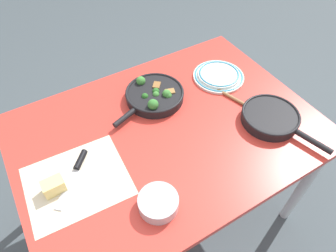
{
  "coord_description": "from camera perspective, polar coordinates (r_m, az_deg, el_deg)",
  "views": [
    {
      "loc": [
        0.42,
        0.71,
        1.7
      ],
      "look_at": [
        0.0,
        0.0,
        0.75
      ],
      "focal_mm": 32.0,
      "sensor_mm": 36.0,
      "label": 1
    }
  ],
  "objects": [
    {
      "name": "cheese_block",
      "position": [
        1.15,
        -20.93,
        -10.68
      ],
      "size": [
        0.08,
        0.05,
        0.06
      ],
      "color": "#EFD67A",
      "rests_on": "dining_table_red"
    },
    {
      "name": "grater_knife",
      "position": [
        1.19,
        -17.1,
        -7.99
      ],
      "size": [
        0.19,
        0.2,
        0.02
      ],
      "rotation": [
        0.0,
        0.0,
        0.83
      ],
      "color": "silver",
      "rests_on": "dining_table_red"
    },
    {
      "name": "skillet_eggs",
      "position": [
        1.35,
        19.0,
        1.55
      ],
      "size": [
        0.25,
        0.39,
        0.05
      ],
      "rotation": [
        0.0,
        0.0,
        1.83
      ],
      "color": "black",
      "rests_on": "dining_table_red"
    },
    {
      "name": "parchment_sheet",
      "position": [
        1.17,
        -16.96,
        -10.02
      ],
      "size": [
        0.38,
        0.32,
        0.0
      ],
      "color": "beige",
      "rests_on": "dining_table_red"
    },
    {
      "name": "wooden_spoon",
      "position": [
        1.4,
        14.27,
        4.09
      ],
      "size": [
        0.14,
        0.38,
        0.02
      ],
      "rotation": [
        0.0,
        0.0,
        1.87
      ],
      "color": "#996B42",
      "rests_on": "dining_table_red"
    },
    {
      "name": "prep_bowl_steel",
      "position": [
        1.05,
        -1.86,
        -14.41
      ],
      "size": [
        0.14,
        0.14,
        0.05
      ],
      "color": "#B7B7BC",
      "rests_on": "dining_table_red"
    },
    {
      "name": "dining_table_red",
      "position": [
        1.33,
        0.0,
        -2.76
      ],
      "size": [
        1.26,
        0.91,
        0.73
      ],
      "color": "red",
      "rests_on": "ground_plane"
    },
    {
      "name": "skillet_broccoli",
      "position": [
        1.38,
        -2.61,
        5.93
      ],
      "size": [
        0.38,
        0.27,
        0.08
      ],
      "rotation": [
        0.0,
        0.0,
        0.33
      ],
      "color": "black",
      "rests_on": "dining_table_red"
    },
    {
      "name": "dinner_plate_stack",
      "position": [
        1.52,
        9.62,
        9.48
      ],
      "size": [
        0.25,
        0.25,
        0.03
      ],
      "color": "silver",
      "rests_on": "dining_table_red"
    },
    {
      "name": "ground_plane",
      "position": [
        1.89,
        0.0,
        -15.24
      ],
      "size": [
        14.0,
        14.0,
        0.0
      ],
      "primitive_type": "plane",
      "color": "#424C51"
    }
  ]
}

